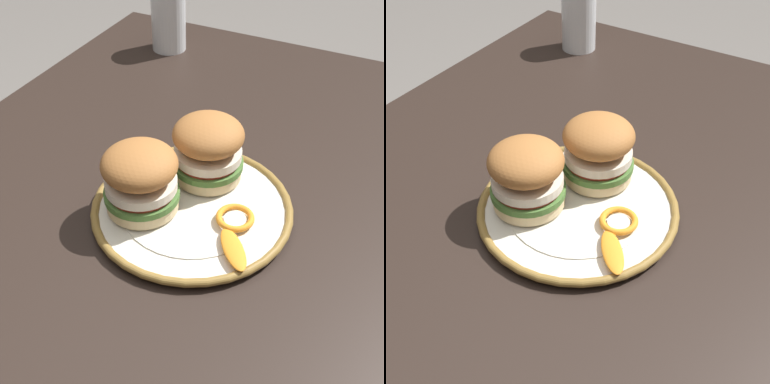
{
  "view_description": "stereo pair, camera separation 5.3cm",
  "coord_description": "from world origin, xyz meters",
  "views": [
    {
      "loc": [
        -0.46,
        -0.28,
        1.29
      ],
      "look_at": [
        0.03,
        -0.04,
        0.82
      ],
      "focal_mm": 47.32,
      "sensor_mm": 36.0,
      "label": 1
    },
    {
      "loc": [
        -0.43,
        -0.33,
        1.29
      ],
      "look_at": [
        0.03,
        -0.04,
        0.82
      ],
      "focal_mm": 47.32,
      "sensor_mm": 36.0,
      "label": 2
    }
  ],
  "objects": [
    {
      "name": "drinking_glass",
      "position": [
        0.49,
        0.24,
        0.84
      ],
      "size": [
        0.08,
        0.08,
        0.14
      ],
      "color": "white",
      "rests_on": "dining_table"
    },
    {
      "name": "sandwich_half_left",
      "position": [
        -0.01,
        0.02,
        0.85
      ],
      "size": [
        0.14,
        0.14,
        0.1
      ],
      "color": "beige",
      "rests_on": "dinner_plate"
    },
    {
      "name": "dinner_plate",
      "position": [
        0.03,
        -0.04,
        0.79
      ],
      "size": [
        0.29,
        0.29,
        0.02
      ],
      "color": "silver",
      "rests_on": "dining_table"
    },
    {
      "name": "orange_peel_strip_long",
      "position": [
        -0.03,
        -0.13,
        0.8
      ],
      "size": [
        0.08,
        0.07,
        0.01
      ],
      "color": "orange",
      "rests_on": "dinner_plate"
    },
    {
      "name": "dining_table",
      "position": [
        0.0,
        0.0,
        0.67
      ],
      "size": [
        1.28,
        0.86,
        0.78
      ],
      "color": "black",
      "rests_on": "ground"
    },
    {
      "name": "sandwich_half_right",
      "position": [
        0.1,
        -0.03,
        0.85
      ],
      "size": [
        0.15,
        0.15,
        0.1
      ],
      "color": "beige",
      "rests_on": "dinner_plate"
    },
    {
      "name": "orange_peel_curled",
      "position": [
        0.02,
        -0.11,
        0.8
      ],
      "size": [
        0.06,
        0.06,
        0.01
      ],
      "color": "orange",
      "rests_on": "dinner_plate"
    }
  ]
}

